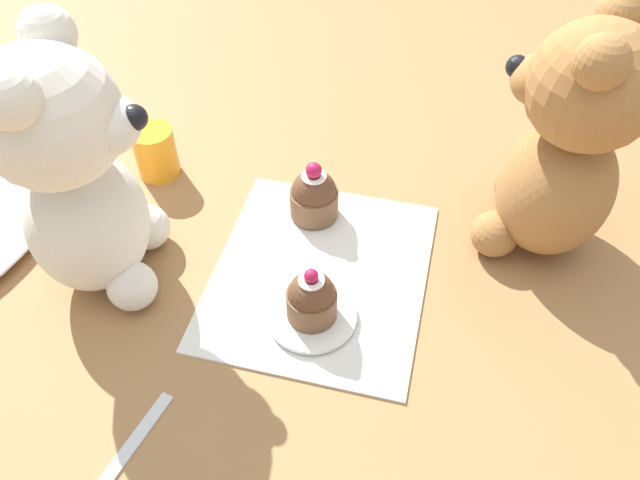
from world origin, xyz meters
The scene contains 9 objects.
ground_plane centered at (0.00, 0.00, 0.00)m, with size 4.00×4.00×0.00m, color #9E7042.
knitted_placemat centered at (0.00, 0.00, 0.00)m, with size 0.26×0.23×0.01m, color silver.
teddy_bear_cream centered at (-0.05, 0.22, 0.14)m, with size 0.16×0.16×0.28m.
teddy_bear_tan centered at (0.11, -0.22, 0.13)m, with size 0.16×0.15×0.27m.
cupcake_near_cream_bear centered at (0.09, 0.03, 0.03)m, with size 0.06×0.06×0.07m.
saucer_plate centered at (-0.06, -0.01, 0.01)m, with size 0.09×0.09×0.01m, color white.
cupcake_near_tan_bear centered at (-0.06, -0.01, 0.04)m, with size 0.05×0.05×0.07m.
juice_glass centered at (0.12, 0.24, 0.03)m, with size 0.05×0.05×0.06m, color orange.
teaspoon centered at (-0.23, 0.11, 0.00)m, with size 0.11×0.01×0.01m, color silver.
Camera 1 is at (-0.42, -0.10, 0.52)m, focal length 35.00 mm.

